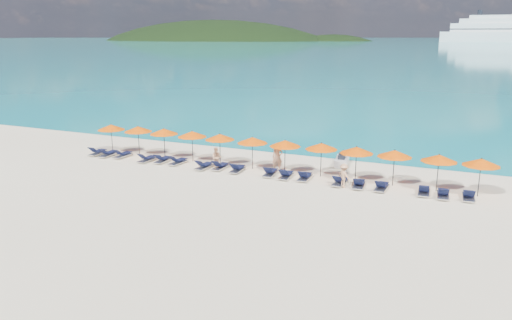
% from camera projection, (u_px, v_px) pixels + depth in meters
% --- Properties ---
extents(ground, '(1400.00, 1400.00, 0.00)m').
position_uv_depth(ground, '(235.00, 191.00, 29.44)').
color(ground, beige).
extents(sea, '(1600.00, 1300.00, 0.01)m').
position_uv_depth(sea, '(474.00, 41.00, 613.27)').
color(sea, '#1FA9B2').
rests_on(sea, ground).
extents(headland_main, '(374.00, 242.00, 126.50)m').
position_uv_depth(headland_main, '(213.00, 71.00, 635.16)').
color(headland_main, black).
rests_on(headland_main, ground).
extents(headland_small, '(162.00, 126.00, 85.50)m').
position_uv_depth(headland_small, '(332.00, 71.00, 592.79)').
color(headland_small, black).
rests_on(headland_small, ground).
extents(jetski, '(1.19, 2.37, 0.81)m').
position_uv_depth(jetski, '(342.00, 161.00, 35.14)').
color(jetski, silver).
rests_on(jetski, ground).
extents(beachgoer_a, '(0.86, 0.79, 1.96)m').
position_uv_depth(beachgoer_a, '(277.00, 157.00, 33.40)').
color(beachgoer_a, tan).
rests_on(beachgoer_a, ground).
extents(beachgoer_b, '(0.73, 0.46, 1.43)m').
position_uv_depth(beachgoer_b, '(216.00, 158.00, 34.41)').
color(beachgoer_b, tan).
rests_on(beachgoer_b, ground).
extents(beachgoer_c, '(1.04, 0.86, 1.47)m').
position_uv_depth(beachgoer_c, '(344.00, 176.00, 29.99)').
color(beachgoer_c, tan).
rests_on(beachgoer_c, ground).
extents(umbrella_0, '(2.10, 2.10, 2.28)m').
position_uv_depth(umbrella_0, '(111.00, 127.00, 38.40)').
color(umbrella_0, black).
rests_on(umbrella_0, ground).
extents(umbrella_1, '(2.10, 2.10, 2.28)m').
position_uv_depth(umbrella_1, '(138.00, 129.00, 37.67)').
color(umbrella_1, black).
rests_on(umbrella_1, ground).
extents(umbrella_2, '(2.10, 2.10, 2.28)m').
position_uv_depth(umbrella_2, '(164.00, 131.00, 36.76)').
color(umbrella_2, black).
rests_on(umbrella_2, ground).
extents(umbrella_3, '(2.10, 2.10, 2.28)m').
position_uv_depth(umbrella_3, '(192.00, 134.00, 35.79)').
color(umbrella_3, black).
rests_on(umbrella_3, ground).
extents(umbrella_4, '(2.10, 2.10, 2.28)m').
position_uv_depth(umbrella_4, '(220.00, 137.00, 34.83)').
color(umbrella_4, black).
rests_on(umbrella_4, ground).
extents(umbrella_5, '(2.10, 2.10, 2.28)m').
position_uv_depth(umbrella_5, '(252.00, 140.00, 33.75)').
color(umbrella_5, black).
rests_on(umbrella_5, ground).
extents(umbrella_6, '(2.10, 2.10, 2.28)m').
position_uv_depth(umbrella_6, '(285.00, 143.00, 32.79)').
color(umbrella_6, black).
rests_on(umbrella_6, ground).
extents(umbrella_7, '(2.10, 2.10, 2.28)m').
position_uv_depth(umbrella_7, '(321.00, 146.00, 31.95)').
color(umbrella_7, black).
rests_on(umbrella_7, ground).
extents(umbrella_8, '(2.10, 2.10, 2.28)m').
position_uv_depth(umbrella_8, '(357.00, 150.00, 30.90)').
color(umbrella_8, black).
rests_on(umbrella_8, ground).
extents(umbrella_9, '(2.10, 2.10, 2.28)m').
position_uv_depth(umbrella_9, '(395.00, 154.00, 30.01)').
color(umbrella_9, black).
rests_on(umbrella_9, ground).
extents(umbrella_10, '(2.10, 2.10, 2.28)m').
position_uv_depth(umbrella_10, '(439.00, 158.00, 28.93)').
color(umbrella_10, black).
rests_on(umbrella_10, ground).
extents(umbrella_11, '(2.10, 2.10, 2.28)m').
position_uv_depth(umbrella_11, '(481.00, 162.00, 28.01)').
color(umbrella_11, black).
rests_on(umbrella_11, ground).
extents(lounger_0, '(0.75, 1.74, 0.66)m').
position_uv_depth(lounger_0, '(98.00, 152.00, 38.08)').
color(lounger_0, silver).
rests_on(lounger_0, ground).
extents(lounger_1, '(0.70, 1.73, 0.66)m').
position_uv_depth(lounger_1, '(108.00, 154.00, 37.60)').
color(lounger_1, silver).
rests_on(lounger_1, ground).
extents(lounger_2, '(0.65, 1.71, 0.66)m').
position_uv_depth(lounger_2, '(123.00, 155.00, 37.31)').
color(lounger_2, silver).
rests_on(lounger_2, ground).
extents(lounger_3, '(0.68, 1.72, 0.66)m').
position_uv_depth(lounger_3, '(147.00, 159.00, 36.05)').
color(lounger_3, silver).
rests_on(lounger_3, ground).
extents(lounger_4, '(0.70, 1.73, 0.66)m').
position_uv_depth(lounger_4, '(163.00, 159.00, 35.86)').
color(lounger_4, silver).
rests_on(lounger_4, ground).
extents(lounger_5, '(0.76, 1.75, 0.66)m').
position_uv_depth(lounger_5, '(178.00, 161.00, 35.36)').
color(lounger_5, silver).
rests_on(lounger_5, ground).
extents(lounger_6, '(0.70, 1.73, 0.66)m').
position_uv_depth(lounger_6, '(204.00, 166.00, 34.16)').
color(lounger_6, silver).
rests_on(lounger_6, ground).
extents(lounger_7, '(0.63, 1.70, 0.66)m').
position_uv_depth(lounger_7, '(220.00, 166.00, 34.07)').
color(lounger_7, silver).
rests_on(lounger_7, ground).
extents(lounger_8, '(0.75, 1.74, 0.66)m').
position_uv_depth(lounger_8, '(237.00, 169.00, 33.42)').
color(lounger_8, silver).
rests_on(lounger_8, ground).
extents(lounger_9, '(0.78, 1.75, 0.66)m').
position_uv_depth(lounger_9, '(270.00, 172.00, 32.53)').
color(lounger_9, silver).
rests_on(lounger_9, ground).
extents(lounger_10, '(0.75, 1.74, 0.66)m').
position_uv_depth(lounger_10, '(286.00, 175.00, 31.96)').
color(lounger_10, silver).
rests_on(lounger_10, ground).
extents(lounger_11, '(0.73, 1.74, 0.66)m').
position_uv_depth(lounger_11, '(305.00, 177.00, 31.59)').
color(lounger_11, silver).
rests_on(lounger_11, ground).
extents(lounger_12, '(0.72, 1.73, 0.66)m').
position_uv_depth(lounger_12, '(340.00, 181.00, 30.56)').
color(lounger_12, silver).
rests_on(lounger_12, ground).
extents(lounger_13, '(0.79, 1.75, 0.66)m').
position_uv_depth(lounger_13, '(359.00, 184.00, 30.05)').
color(lounger_13, silver).
rests_on(lounger_13, ground).
extents(lounger_14, '(0.66, 1.71, 0.66)m').
position_uv_depth(lounger_14, '(382.00, 186.00, 29.56)').
color(lounger_14, silver).
rests_on(lounger_14, ground).
extents(lounger_15, '(0.73, 1.74, 0.66)m').
position_uv_depth(lounger_15, '(424.00, 191.00, 28.73)').
color(lounger_15, silver).
rests_on(lounger_15, ground).
extents(lounger_16, '(0.77, 1.75, 0.66)m').
position_uv_depth(lounger_16, '(443.00, 194.00, 28.20)').
color(lounger_16, silver).
rests_on(lounger_16, ground).
extents(lounger_17, '(0.73, 1.74, 0.66)m').
position_uv_depth(lounger_17, '(469.00, 196.00, 27.86)').
color(lounger_17, silver).
rests_on(lounger_17, ground).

